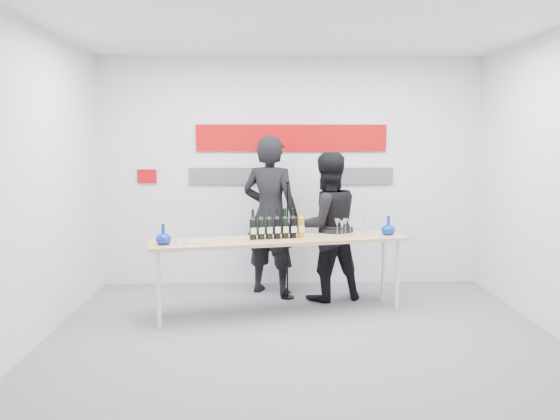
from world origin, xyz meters
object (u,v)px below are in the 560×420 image
at_px(tasting_table, 280,244).
at_px(presenter_right, 327,227).
at_px(presenter_left, 270,215).
at_px(mic_stand, 287,263).

height_order(tasting_table, presenter_right, presenter_right).
distance_m(presenter_left, presenter_right, 0.74).
xyz_separation_m(presenter_right, mic_stand, (-0.47, 0.04, -0.45)).
bearing_deg(presenter_left, mic_stand, 150.95).
relative_size(presenter_left, presenter_right, 1.12).
bearing_deg(tasting_table, presenter_left, 84.73).
bearing_deg(presenter_right, tasting_table, 26.44).
bearing_deg(presenter_right, presenter_left, -41.40).
height_order(presenter_left, mic_stand, presenter_left).
height_order(presenter_left, presenter_right, presenter_left).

